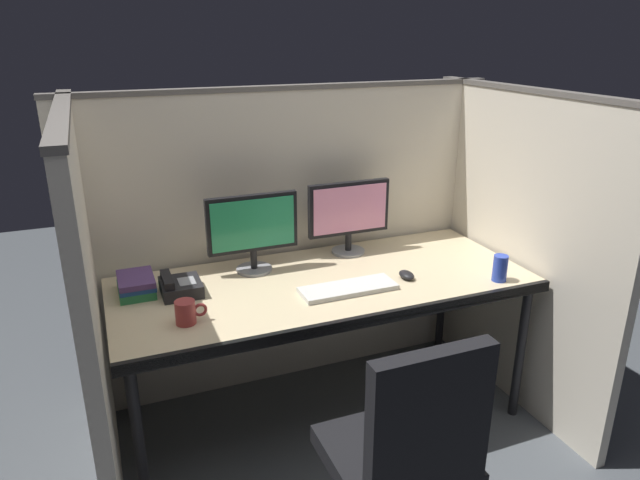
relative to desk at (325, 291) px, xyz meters
name	(u,v)px	position (x,y,z in m)	size (l,w,h in m)	color
ground_plane	(348,453)	(0.00, -0.29, -0.69)	(8.00, 8.00, 0.00)	#4C5156
cubicle_partition_rear	(292,239)	(0.00, 0.46, 0.10)	(2.21, 0.06, 1.57)	beige
cubicle_partition_left	(92,318)	(-0.99, -0.09, 0.10)	(0.06, 1.41, 1.57)	beige
cubicle_partition_right	(515,249)	(0.99, -0.09, 0.10)	(0.06, 1.41, 1.57)	beige
desk	(325,291)	(0.00, 0.00, 0.00)	(1.90, 0.80, 0.74)	beige
monitor_left	(253,228)	(-0.27, 0.24, 0.27)	(0.43, 0.17, 0.37)	gray
monitor_right	(349,213)	(0.25, 0.29, 0.27)	(0.43, 0.17, 0.37)	gray
keyboard_main	(348,288)	(0.06, -0.13, 0.06)	(0.43, 0.15, 0.02)	silver
computer_mouse	(407,275)	(0.36, -0.11, 0.07)	(0.06, 0.10, 0.04)	black
coffee_mug	(186,312)	(-0.65, -0.17, 0.10)	(0.13, 0.08, 0.09)	#993333
soda_can	(500,268)	(0.74, -0.29, 0.11)	(0.07, 0.07, 0.12)	#263FB2
book_stack	(136,285)	(-0.81, 0.19, 0.09)	(0.15, 0.22, 0.08)	#26723F
desk_phone	(180,286)	(-0.64, 0.12, 0.08)	(0.17, 0.19, 0.09)	black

